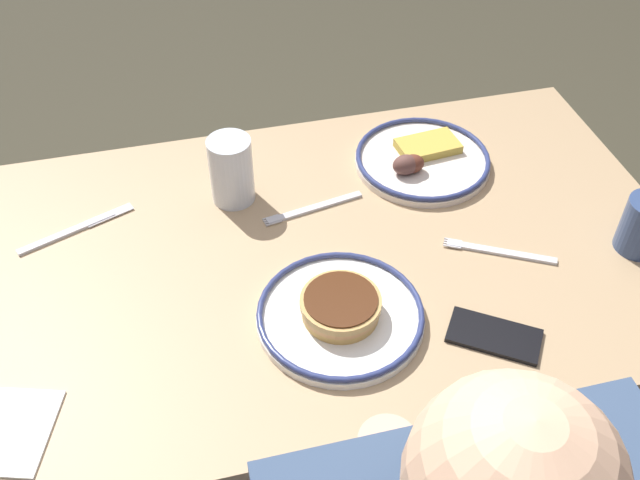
% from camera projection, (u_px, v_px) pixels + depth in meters
% --- Properties ---
extents(ground_plane, '(6.00, 6.00, 0.00)m').
position_uv_depth(ground_plane, '(315.00, 464.00, 1.81)').
color(ground_plane, '#3C3929').
extents(dining_table, '(1.33, 0.78, 0.74)m').
position_uv_depth(dining_table, '(314.00, 294.00, 1.37)').
color(dining_table, tan).
rests_on(dining_table, ground_plane).
extents(plate_near_main, '(0.27, 0.27, 0.05)m').
position_uv_depth(plate_near_main, '(422.00, 159.00, 1.46)').
color(plate_near_main, silver).
rests_on(plate_near_main, dining_table).
extents(plate_center_pancakes, '(0.27, 0.27, 0.05)m').
position_uv_depth(plate_center_pancakes, '(340.00, 313.00, 1.16)').
color(plate_center_pancakes, white).
rests_on(plate_center_pancakes, dining_table).
extents(drinking_glass, '(0.08, 0.08, 0.13)m').
position_uv_depth(drinking_glass, '(232.00, 173.00, 1.35)').
color(drinking_glass, silver).
rests_on(drinking_glass, dining_table).
extents(cell_phone, '(0.16, 0.14, 0.01)m').
position_uv_depth(cell_phone, '(494.00, 336.00, 1.15)').
color(cell_phone, black).
rests_on(cell_phone, dining_table).
extents(fork_near, '(0.20, 0.05, 0.01)m').
position_uv_depth(fork_near, '(313.00, 208.00, 1.37)').
color(fork_near, silver).
rests_on(fork_near, dining_table).
extents(fork_far, '(0.18, 0.11, 0.01)m').
position_uv_depth(fork_far, '(499.00, 252.00, 1.28)').
color(fork_far, silver).
rests_on(fork_far, dining_table).
extents(butter_knife, '(0.21, 0.10, 0.01)m').
position_uv_depth(butter_knife, '(77.00, 229.00, 1.33)').
color(butter_knife, silver).
rests_on(butter_knife, dining_table).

